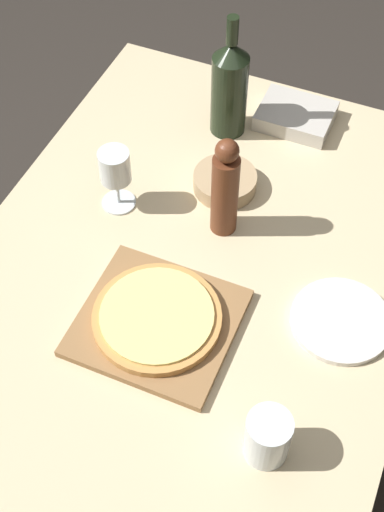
# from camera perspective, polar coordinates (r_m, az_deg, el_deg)

# --- Properties ---
(ground_plane) EXTENTS (12.00, 12.00, 0.00)m
(ground_plane) POSITION_cam_1_polar(r_m,az_deg,el_deg) (2.20, 0.18, -12.85)
(ground_plane) COLOR #2D2823
(dining_table) EXTENTS (0.96, 1.30, 0.77)m
(dining_table) POSITION_cam_1_polar(r_m,az_deg,el_deg) (1.62, 0.24, -2.87)
(dining_table) COLOR #CCB78E
(dining_table) RESTS_ON ground_plane
(cutting_board) EXTENTS (0.31, 0.29, 0.02)m
(cutting_board) POSITION_cam_1_polar(r_m,az_deg,el_deg) (1.45, -2.79, -5.34)
(cutting_board) COLOR olive
(cutting_board) RESTS_ON dining_table
(pizza) EXTENTS (0.26, 0.26, 0.02)m
(pizza) POSITION_cam_1_polar(r_m,az_deg,el_deg) (1.43, -2.82, -4.90)
(pizza) COLOR #C68947
(pizza) RESTS_ON cutting_board
(wine_bottle) EXTENTS (0.09, 0.09, 0.32)m
(wine_bottle) POSITION_cam_1_polar(r_m,az_deg,el_deg) (1.75, 3.02, 13.36)
(wine_bottle) COLOR black
(wine_bottle) RESTS_ON dining_table
(pepper_mill) EXTENTS (0.06, 0.06, 0.26)m
(pepper_mill) POSITION_cam_1_polar(r_m,az_deg,el_deg) (1.51, 2.66, 5.39)
(pepper_mill) COLOR #5B2D19
(pepper_mill) RESTS_ON dining_table
(wine_glass) EXTENTS (0.08, 0.08, 0.16)m
(wine_glass) POSITION_cam_1_polar(r_m,az_deg,el_deg) (1.58, -6.18, 6.90)
(wine_glass) COLOR silver
(wine_glass) RESTS_ON dining_table
(small_bowl) EXTENTS (0.15, 0.15, 0.04)m
(small_bowl) POSITION_cam_1_polar(r_m,az_deg,el_deg) (1.67, 2.65, 5.96)
(small_bowl) COLOR tan
(small_bowl) RESTS_ON dining_table
(drinking_tumbler) EXTENTS (0.08, 0.08, 0.11)m
(drinking_tumbler) POSITION_cam_1_polar(r_m,az_deg,el_deg) (1.29, 6.06, -14.20)
(drinking_tumbler) COLOR silver
(drinking_tumbler) RESTS_ON dining_table
(dinner_plate) EXTENTS (0.21, 0.21, 0.01)m
(dinner_plate) POSITION_cam_1_polar(r_m,az_deg,el_deg) (1.48, 11.82, -5.07)
(dinner_plate) COLOR silver
(dinner_plate) RESTS_ON dining_table
(food_container) EXTENTS (0.18, 0.15, 0.04)m
(food_container) POSITION_cam_1_polar(r_m,az_deg,el_deg) (1.85, 8.29, 11.04)
(food_container) COLOR #BCB7AD
(food_container) RESTS_ON dining_table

